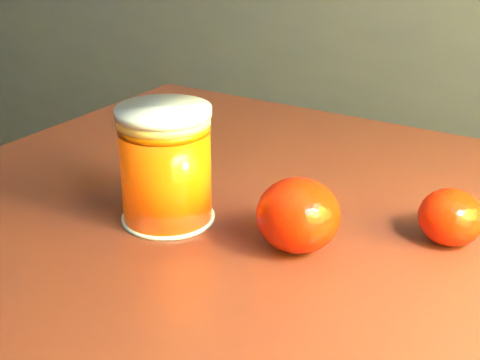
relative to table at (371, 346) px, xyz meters
The scene contains 5 objects.
kitchen_counter 1.55m from the table, 126.33° to the left, with size 3.15×0.60×0.90m, color #515256.
table is the anchor object (origin of this frame).
juice_glass 0.26m from the table, 168.39° to the right, with size 0.09×0.09×0.11m.
orange_front 0.15m from the table, 159.61° to the right, with size 0.08×0.08×0.07m, color red.
orange_back 0.14m from the table, 53.23° to the left, with size 0.06×0.06×0.05m, color red.
Camera 1 is at (1.08, -0.29, 1.06)m, focal length 50.00 mm.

